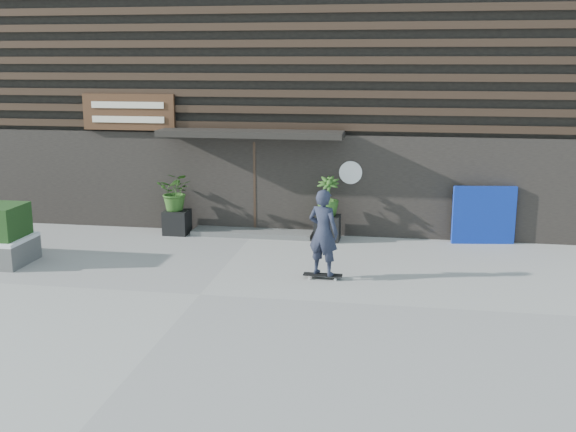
% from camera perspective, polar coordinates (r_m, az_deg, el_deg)
% --- Properties ---
extents(ground, '(80.00, 80.00, 0.00)m').
position_cam_1_polar(ground, '(13.15, -7.25, -6.42)').
color(ground, '#9A9892').
rests_on(ground, ground).
extents(entrance_step, '(3.00, 0.80, 0.12)m').
position_cam_1_polar(entrance_step, '(17.40, -2.92, -1.36)').
color(entrance_step, '#535350').
rests_on(entrance_step, ground).
extents(planter_pot_left, '(0.60, 0.60, 0.60)m').
position_cam_1_polar(planter_pot_left, '(17.66, -9.10, -0.50)').
color(planter_pot_left, black).
rests_on(planter_pot_left, ground).
extents(bamboo_left, '(0.86, 0.75, 0.96)m').
position_cam_1_polar(bamboo_left, '(17.50, -9.19, 1.99)').
color(bamboo_left, '#2D591E').
rests_on(bamboo_left, planter_pot_left).
extents(planter_pot_right, '(0.60, 0.60, 0.60)m').
position_cam_1_polar(planter_pot_right, '(16.85, 3.25, -0.99)').
color(planter_pot_right, black).
rests_on(planter_pot_right, ground).
extents(bamboo_right, '(0.54, 0.54, 0.96)m').
position_cam_1_polar(bamboo_right, '(16.68, 3.29, 1.61)').
color(bamboo_right, '#2D591E').
rests_on(bamboo_right, planter_pot_right).
extents(blue_tarp, '(1.48, 0.33, 1.38)m').
position_cam_1_polar(blue_tarp, '(17.07, 15.77, 0.07)').
color(blue_tarp, '#0B259A').
rests_on(blue_tarp, ground).
extents(building, '(18.00, 11.00, 8.00)m').
position_cam_1_polar(building, '(22.14, 0.01, 11.95)').
color(building, black).
rests_on(building, ground).
extents(skateboarder, '(0.78, 0.61, 1.82)m').
position_cam_1_polar(skateboarder, '(13.71, 2.91, -1.38)').
color(skateboarder, black).
rests_on(skateboarder, ground).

